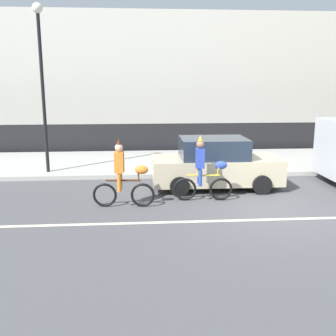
% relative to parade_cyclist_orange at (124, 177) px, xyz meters
% --- Properties ---
extents(ground_plane, '(80.00, 80.00, 0.00)m').
position_rel_parade_cyclist_orange_xyz_m(ground_plane, '(3.88, -0.84, -0.84)').
color(ground_plane, '#4C4C4F').
extents(road_centre_line, '(36.00, 0.14, 0.01)m').
position_rel_parade_cyclist_orange_xyz_m(road_centre_line, '(3.88, -1.34, -0.84)').
color(road_centre_line, beige).
rests_on(road_centre_line, ground).
extents(sidewalk_curb, '(60.00, 5.00, 0.15)m').
position_rel_parade_cyclist_orange_xyz_m(sidewalk_curb, '(3.88, 5.66, -0.77)').
color(sidewalk_curb, '#ADAAA3').
rests_on(sidewalk_curb, ground).
extents(fence_line, '(40.00, 0.08, 1.40)m').
position_rel_parade_cyclist_orange_xyz_m(fence_line, '(3.88, 8.56, -0.14)').
color(fence_line, black).
rests_on(fence_line, ground).
extents(building_backdrop, '(28.00, 8.00, 7.44)m').
position_rel_parade_cyclist_orange_xyz_m(building_backdrop, '(3.03, 17.16, 2.88)').
color(building_backdrop, beige).
rests_on(building_backdrop, ground).
extents(parade_cyclist_orange, '(1.72, 0.50, 1.92)m').
position_rel_parade_cyclist_orange_xyz_m(parade_cyclist_orange, '(0.00, 0.00, 0.00)').
color(parade_cyclist_orange, black).
rests_on(parade_cyclist_orange, ground).
extents(parade_cyclist_cobalt, '(1.72, 0.50, 1.92)m').
position_rel_parade_cyclist_orange_xyz_m(parade_cyclist_cobalt, '(2.28, 0.43, 0.00)').
color(parade_cyclist_cobalt, black).
rests_on(parade_cyclist_cobalt, ground).
extents(parked_car_beige, '(4.10, 1.92, 1.64)m').
position_rel_parade_cyclist_orange_xyz_m(parked_car_beige, '(2.88, 1.79, -0.06)').
color(parked_car_beige, beige).
rests_on(parked_car_beige, ground).
extents(street_lamp_post, '(0.36, 0.36, 5.86)m').
position_rel_parade_cyclist_orange_xyz_m(street_lamp_post, '(-2.92, 3.92, 3.15)').
color(street_lamp_post, black).
rests_on(street_lamp_post, sidewalk_curb).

